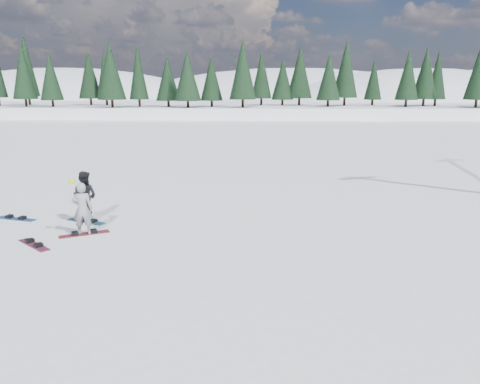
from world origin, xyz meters
The scene contains 8 objects.
ground centered at (0.00, 0.00, 0.00)m, with size 420.00×420.00×0.00m, color white.
alpine_backdrop centered at (-11.72, 189.16, -13.97)m, with size 412.50×227.00×53.20m.
snowboarder_woman centered at (-1.17, -0.58, 0.84)m, with size 0.66×0.49×1.79m.
snowboarder_man centered at (-1.59, 0.79, 0.87)m, with size 0.85×0.66×1.75m, color black.
snowboard_woman centered at (-1.17, -0.58, 0.01)m, with size 1.50×0.28×0.03m, color maroon.
snowboard_man centered at (-1.59, 0.79, 0.01)m, with size 1.50×0.28×0.03m, color #19718B.
snowboard_loose_b centered at (-2.26, -1.62, 0.01)m, with size 1.50×0.28×0.03m, color maroon.
snowboard_loose_c centered at (-4.13, 1.02, 0.01)m, with size 1.50×0.28×0.03m, color #1C4A9C.
Camera 1 is at (4.10, -14.22, 4.51)m, focal length 35.00 mm.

